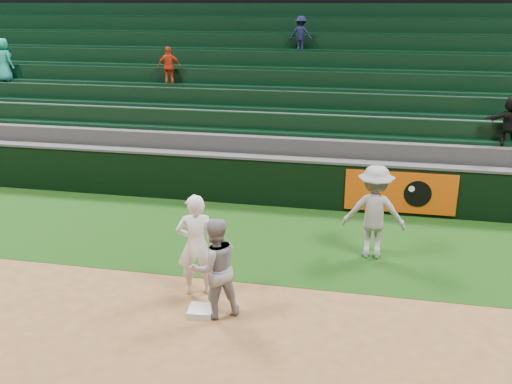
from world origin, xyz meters
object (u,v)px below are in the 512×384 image
Objects in this scene: first_baseman at (196,245)px; base_coach at (374,212)px; baserunner at (215,268)px; first_base at (201,311)px.

first_baseman is 3.71m from base_coach.
baserunner is (0.51, -0.64, -0.07)m from first_baseman.
first_base is 0.22× the size of first_baseman.
baserunner is 3.76m from base_coach.
first_base is at bearing -30.88° from baserunner.
first_base is at bearing 46.41° from base_coach.
baserunner reaches higher than first_base.
baserunner is at bearing 111.70° from first_baseman.
first_baseman is at bearing 36.34° from base_coach.
base_coach is (2.74, 2.84, 0.91)m from first_base.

